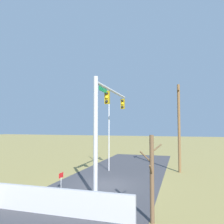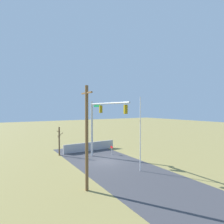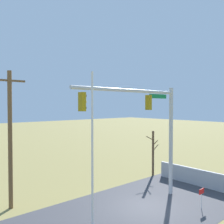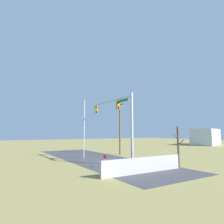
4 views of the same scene
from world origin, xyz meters
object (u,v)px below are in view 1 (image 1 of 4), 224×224
(signal_mast, at_px, (106,113))
(utility_pole, at_px, (179,126))
(bare_tree, at_px, (152,177))
(flagpole, at_px, (109,131))
(open_sign, at_px, (61,178))

(signal_mast, bearing_deg, utility_pole, 145.46)
(utility_pole, distance_m, bare_tree, 12.46)
(utility_pole, bearing_deg, bare_tree, -5.59)
(flagpole, distance_m, open_sign, 8.17)
(utility_pole, bearing_deg, signal_mast, -34.54)
(bare_tree, distance_m, open_sign, 7.47)
(flagpole, bearing_deg, open_sign, -8.12)
(flagpole, relative_size, utility_pole, 0.93)
(flagpole, xyz_separation_m, open_sign, (7.52, -1.07, -3.01))
(utility_pole, distance_m, open_sign, 12.24)
(flagpole, xyz_separation_m, utility_pole, (-1.29, 6.68, 0.47))
(signal_mast, height_order, utility_pole, utility_pole)
(flagpole, xyz_separation_m, bare_tree, (10.89, 5.49, -1.85))
(flagpole, relative_size, bare_tree, 1.95)
(signal_mast, xyz_separation_m, bare_tree, (4.87, 3.84, -3.28))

